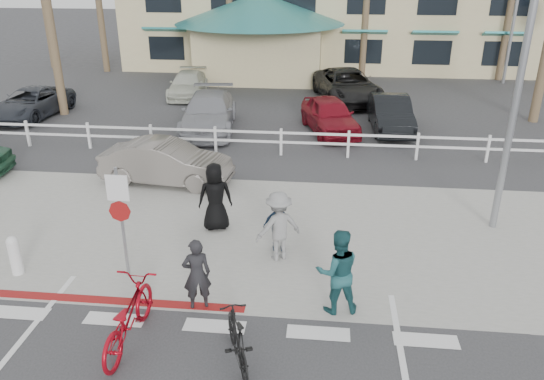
# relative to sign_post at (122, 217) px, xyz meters

# --- Properties ---
(ground) EXTENTS (140.00, 140.00, 0.00)m
(ground) POSITION_rel_sign_post_xyz_m (2.30, -2.20, -1.45)
(ground) COLOR #333335
(sidewalk_plaza) EXTENTS (22.00, 7.00, 0.01)m
(sidewalk_plaza) POSITION_rel_sign_post_xyz_m (2.30, 2.30, -1.44)
(sidewalk_plaza) COLOR gray
(sidewalk_plaza) RESTS_ON ground
(cross_street) EXTENTS (40.00, 5.00, 0.01)m
(cross_street) POSITION_rel_sign_post_xyz_m (2.30, 6.30, -1.45)
(cross_street) COLOR #333335
(cross_street) RESTS_ON ground
(parking_lot) EXTENTS (50.00, 16.00, 0.01)m
(parking_lot) POSITION_rel_sign_post_xyz_m (2.30, 15.80, -1.45)
(parking_lot) COLOR #333335
(parking_lot) RESTS_ON ground
(curb_red) EXTENTS (7.00, 0.25, 0.02)m
(curb_red) POSITION_rel_sign_post_xyz_m (-0.70, -1.00, -1.44)
(curb_red) COLOR maroon
(curb_red) RESTS_ON ground
(rail_fence) EXTENTS (29.40, 0.16, 1.00)m
(rail_fence) POSITION_rel_sign_post_xyz_m (2.80, 8.30, -0.95)
(rail_fence) COLOR silver
(rail_fence) RESTS_ON ground
(sign_post) EXTENTS (0.50, 0.10, 2.90)m
(sign_post) POSITION_rel_sign_post_xyz_m (0.00, 0.00, 0.00)
(sign_post) COLOR gray
(sign_post) RESTS_ON ground
(bollard_0) EXTENTS (0.26, 0.26, 0.95)m
(bollard_0) POSITION_rel_sign_post_xyz_m (-2.50, -0.20, -0.97)
(bollard_0) COLOR silver
(bollard_0) RESTS_ON ground
(streetlight_0) EXTENTS (0.60, 2.00, 9.00)m
(streetlight_0) POSITION_rel_sign_post_xyz_m (8.80, 3.30, 3.05)
(streetlight_0) COLOR gray
(streetlight_0) RESTS_ON ground
(bike_red) EXTENTS (0.85, 2.23, 1.16)m
(bike_red) POSITION_rel_sign_post_xyz_m (0.84, -2.21, -0.87)
(bike_red) COLOR maroon
(bike_red) RESTS_ON ground
(rider_red) EXTENTS (0.66, 0.55, 1.56)m
(rider_red) POSITION_rel_sign_post_xyz_m (1.85, -1.00, -0.67)
(rider_red) COLOR black
(rider_red) RESTS_ON ground
(bike_black) EXTENTS (1.03, 1.72, 1.00)m
(bike_black) POSITION_rel_sign_post_xyz_m (2.91, -2.51, -0.95)
(bike_black) COLOR black
(bike_black) RESTS_ON ground
(rider_black) EXTENTS (0.99, 0.84, 1.80)m
(rider_black) POSITION_rel_sign_post_xyz_m (4.63, -0.80, -0.55)
(rider_black) COLOR #1C4E53
(rider_black) RESTS_ON ground
(pedestrian_a) EXTENTS (1.27, 1.10, 1.71)m
(pedestrian_a) POSITION_rel_sign_post_xyz_m (3.28, 1.08, -0.60)
(pedestrian_a) COLOR gray
(pedestrian_a) RESTS_ON ground
(pedestrian_child) EXTENTS (0.79, 0.37, 1.31)m
(pedestrian_child) POSITION_rel_sign_post_xyz_m (3.27, 1.47, -0.79)
(pedestrian_child) COLOR navy
(pedestrian_child) RESTS_ON ground
(pedestrian_b) EXTENTS (1.01, 0.80, 1.81)m
(pedestrian_b) POSITION_rel_sign_post_xyz_m (1.52, 2.44, -0.54)
(pedestrian_b) COLOR black
(pedestrian_b) RESTS_ON ground
(car_white_sedan) EXTENTS (4.23, 1.87, 1.35)m
(car_white_sedan) POSITION_rel_sign_post_xyz_m (-0.66, 5.38, -0.77)
(car_white_sedan) COLOR #66615B
(car_white_sedan) RESTS_ON ground
(lot_car_0) EXTENTS (2.46, 4.73, 1.27)m
(lot_car_0) POSITION_rel_sign_post_xyz_m (-8.89, 12.20, -0.81)
(lot_car_0) COLOR #292D35
(lot_car_0) RESTS_ON ground
(lot_car_1) EXTENTS (2.63, 5.30, 1.48)m
(lot_car_1) POSITION_rel_sign_post_xyz_m (-0.55, 11.10, -0.71)
(lot_car_1) COLOR gray
(lot_car_1) RESTS_ON ground
(lot_car_2) EXTENTS (2.81, 4.49, 1.42)m
(lot_car_2) POSITION_rel_sign_post_xyz_m (4.42, 11.30, -0.74)
(lot_car_2) COLOR maroon
(lot_car_2) RESTS_ON ground
(lot_car_3) EXTENTS (1.67, 4.32, 1.40)m
(lot_car_3) POSITION_rel_sign_post_xyz_m (6.91, 11.87, -0.75)
(lot_car_3) COLOR black
(lot_car_3) RESTS_ON ground
(lot_car_4) EXTENTS (2.06, 4.30, 1.21)m
(lot_car_4) POSITION_rel_sign_post_xyz_m (-2.90, 16.85, -0.85)
(lot_car_4) COLOR beige
(lot_car_4) RESTS_ON ground
(lot_car_5) EXTENTS (3.79, 5.97, 1.53)m
(lot_car_5) POSITION_rel_sign_post_xyz_m (5.25, 16.71, -0.68)
(lot_car_5) COLOR black
(lot_car_5) RESTS_ON ground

